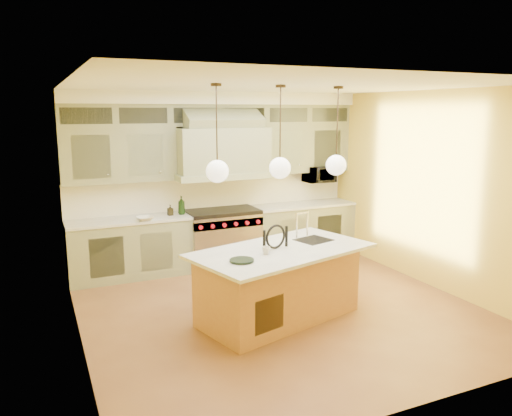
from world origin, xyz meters
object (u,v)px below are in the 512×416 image
counter_stool (283,268)px  microwave (319,174)px  kitchen_island (279,282)px  range (223,237)px

counter_stool → microwave: (2.10, 2.65, 0.75)m
counter_stool → kitchen_island: bearing=67.2°
counter_stool → microwave: 3.47m
range → microwave: size_ratio=2.21×
range → kitchen_island: bearing=-93.2°
range → counter_stool: size_ratio=0.98×
range → counter_stool: counter_stool is taller
range → kitchen_island: 2.40m
kitchen_island → microwave: bearing=34.8°
range → kitchen_island: size_ratio=0.49×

